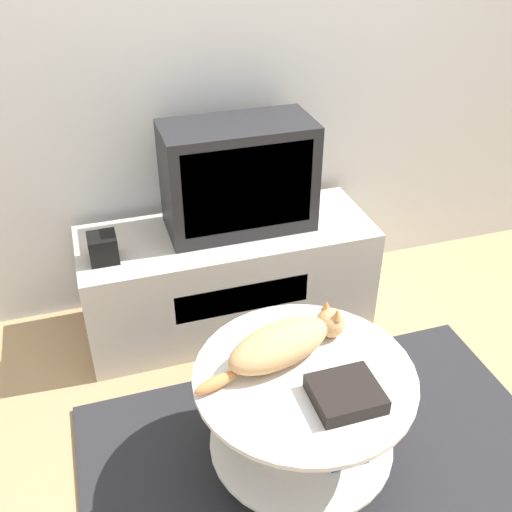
{
  "coord_description": "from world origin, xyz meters",
  "views": [
    {
      "loc": [
        -0.67,
        -1.33,
        1.88
      ],
      "look_at": [
        -0.1,
        0.5,
        0.62
      ],
      "focal_mm": 42.0,
      "sensor_mm": 36.0,
      "label": 1
    }
  ],
  "objects_px": {
    "speaker": "(103,248)",
    "cat": "(284,343)",
    "tv": "(238,177)",
    "dvd_box": "(346,394)"
  },
  "relations": [
    {
      "from": "speaker",
      "to": "cat",
      "type": "height_order",
      "value": "same"
    },
    {
      "from": "tv",
      "to": "speaker",
      "type": "relative_size",
      "value": 5.56
    },
    {
      "from": "cat",
      "to": "dvd_box",
      "type": "bearing_deg",
      "value": -81.77
    },
    {
      "from": "tv",
      "to": "speaker",
      "type": "height_order",
      "value": "tv"
    },
    {
      "from": "dvd_box",
      "to": "cat",
      "type": "relative_size",
      "value": 0.36
    },
    {
      "from": "speaker",
      "to": "cat",
      "type": "bearing_deg",
      "value": -55.6
    },
    {
      "from": "speaker",
      "to": "cat",
      "type": "relative_size",
      "value": 0.2
    },
    {
      "from": "tv",
      "to": "dvd_box",
      "type": "bearing_deg",
      "value": -88.91
    },
    {
      "from": "speaker",
      "to": "dvd_box",
      "type": "bearing_deg",
      "value": -57.67
    },
    {
      "from": "tv",
      "to": "speaker",
      "type": "distance_m",
      "value": 0.65
    }
  ]
}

